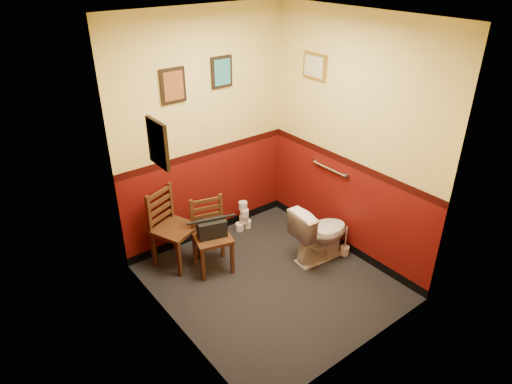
# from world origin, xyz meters

# --- Properties ---
(floor) EXTENTS (2.20, 2.40, 0.00)m
(floor) POSITION_xyz_m (0.00, 0.00, 0.00)
(floor) COLOR black
(floor) RESTS_ON ground
(ceiling) EXTENTS (2.20, 2.40, 0.00)m
(ceiling) POSITION_xyz_m (0.00, 0.00, 2.70)
(ceiling) COLOR silver
(ceiling) RESTS_ON ground
(wall_back) EXTENTS (2.20, 0.00, 2.70)m
(wall_back) POSITION_xyz_m (0.00, 1.20, 1.35)
(wall_back) COLOR #5C0D0A
(wall_back) RESTS_ON ground
(wall_front) EXTENTS (2.20, 0.00, 2.70)m
(wall_front) POSITION_xyz_m (0.00, -1.20, 1.35)
(wall_front) COLOR #5C0D0A
(wall_front) RESTS_ON ground
(wall_left) EXTENTS (0.00, 2.40, 2.70)m
(wall_left) POSITION_xyz_m (-1.10, 0.00, 1.35)
(wall_left) COLOR #5C0D0A
(wall_left) RESTS_ON ground
(wall_right) EXTENTS (0.00, 2.40, 2.70)m
(wall_right) POSITION_xyz_m (1.10, 0.00, 1.35)
(wall_right) COLOR #5C0D0A
(wall_right) RESTS_ON ground
(grab_bar) EXTENTS (0.05, 0.56, 0.06)m
(grab_bar) POSITION_xyz_m (1.07, 0.25, 0.95)
(grab_bar) COLOR silver
(grab_bar) RESTS_ON wall_right
(framed_print_back_a) EXTENTS (0.28, 0.04, 0.36)m
(framed_print_back_a) POSITION_xyz_m (-0.35, 1.18, 1.95)
(framed_print_back_a) COLOR black
(framed_print_back_a) RESTS_ON wall_back
(framed_print_back_b) EXTENTS (0.26, 0.04, 0.34)m
(framed_print_back_b) POSITION_xyz_m (0.25, 1.18, 2.00)
(framed_print_back_b) COLOR black
(framed_print_back_b) RESTS_ON wall_back
(framed_print_left) EXTENTS (0.04, 0.30, 0.38)m
(framed_print_left) POSITION_xyz_m (-1.08, 0.10, 1.85)
(framed_print_left) COLOR black
(framed_print_left) RESTS_ON wall_left
(framed_print_right) EXTENTS (0.04, 0.34, 0.28)m
(framed_print_right) POSITION_xyz_m (1.08, 0.60, 2.05)
(framed_print_right) COLOR olive
(framed_print_right) RESTS_ON wall_right
(toilet) EXTENTS (0.73, 0.45, 0.68)m
(toilet) POSITION_xyz_m (0.72, -0.00, 0.34)
(toilet) COLOR white
(toilet) RESTS_ON floor
(toilet_brush) EXTENTS (0.11, 0.11, 0.38)m
(toilet_brush) POSITION_xyz_m (1.01, -0.14, 0.06)
(toilet_brush) COLOR silver
(toilet_brush) RESTS_ON floor
(chair_left) EXTENTS (0.54, 0.54, 0.90)m
(chair_left) POSITION_xyz_m (-0.63, 0.96, 0.45)
(chair_left) COLOR #563119
(chair_left) RESTS_ON floor
(chair_right) EXTENTS (0.47, 0.47, 0.83)m
(chair_right) POSITION_xyz_m (-0.34, 0.62, 0.41)
(chair_right) COLOR #563119
(chair_right) RESTS_ON floor
(handbag) EXTENTS (0.34, 0.24, 0.23)m
(handbag) POSITION_xyz_m (-0.35, 0.58, 0.53)
(handbag) COLOR black
(handbag) RESTS_ON chair_right
(tp_stack) EXTENTS (0.22, 0.14, 0.39)m
(tp_stack) POSITION_xyz_m (0.40, 1.02, 0.17)
(tp_stack) COLOR silver
(tp_stack) RESTS_ON floor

